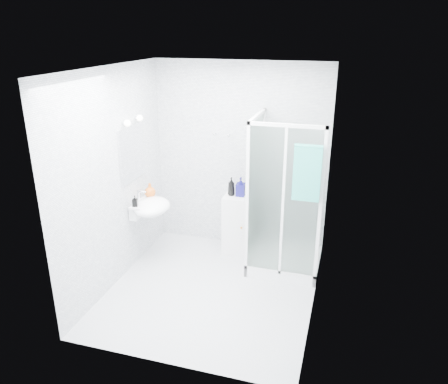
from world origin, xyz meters
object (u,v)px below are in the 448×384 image
(shampoo_bottle_a, at_px, (231,187))
(soap_dispenser_orange, at_px, (150,190))
(storage_cabinet, at_px, (237,224))
(soap_dispenser_black, at_px, (135,201))
(shower_enclosure, at_px, (279,237))
(shampoo_bottle_b, at_px, (241,187))
(hand_towel, at_px, (307,172))
(wall_basin, at_px, (150,207))

(shampoo_bottle_a, height_order, soap_dispenser_orange, shampoo_bottle_a)
(storage_cabinet, xyz_separation_m, soap_dispenser_orange, (-1.09, -0.40, 0.53))
(shampoo_bottle_a, bearing_deg, soap_dispenser_black, -143.99)
(shower_enclosure, relative_size, shampoo_bottle_a, 7.93)
(shower_enclosure, height_order, soap_dispenser_orange, shower_enclosure)
(shampoo_bottle_b, distance_m, soap_dispenser_orange, 1.21)
(soap_dispenser_orange, bearing_deg, hand_towel, -7.25)
(soap_dispenser_orange, bearing_deg, shower_enclosure, 4.57)
(hand_towel, xyz_separation_m, shampoo_bottle_b, (-0.93, 0.68, -0.51))
(shampoo_bottle_b, xyz_separation_m, soap_dispenser_orange, (-1.14, -0.42, -0.02))
(shampoo_bottle_b, relative_size, soap_dispenser_black, 1.85)
(storage_cabinet, relative_size, shampoo_bottle_b, 3.22)
(shower_enclosure, relative_size, storage_cabinet, 2.37)
(wall_basin, relative_size, storage_cabinet, 0.66)
(wall_basin, bearing_deg, hand_towel, -2.44)
(soap_dispenser_orange, height_order, soap_dispenser_black, soap_dispenser_orange)
(shampoo_bottle_b, bearing_deg, soap_dispenser_black, -146.42)
(shower_enclosure, bearing_deg, shampoo_bottle_b, 154.49)
(wall_basin, bearing_deg, soap_dispenser_black, -121.57)
(shampoo_bottle_a, bearing_deg, hand_towel, -32.28)
(storage_cabinet, bearing_deg, soap_dispenser_orange, -160.37)
(shower_enclosure, relative_size, soap_dispenser_orange, 10.57)
(storage_cabinet, distance_m, soap_dispenser_orange, 1.28)
(wall_basin, bearing_deg, storage_cabinet, 29.67)
(wall_basin, relative_size, soap_dispenser_orange, 2.96)
(wall_basin, distance_m, soap_dispenser_black, 0.25)
(wall_basin, xyz_separation_m, shampoo_bottle_b, (1.06, 0.60, 0.18))
(storage_cabinet, xyz_separation_m, shampoo_bottle_b, (0.04, 0.02, 0.55))
(hand_towel, bearing_deg, storage_cabinet, 145.57)
(shower_enclosure, relative_size, wall_basin, 3.57)
(storage_cabinet, relative_size, shampoo_bottle_a, 3.35)
(shower_enclosure, distance_m, soap_dispenser_orange, 1.81)
(shampoo_bottle_a, distance_m, shampoo_bottle_b, 0.13)
(shower_enclosure, relative_size, hand_towel, 3.04)
(soap_dispenser_black, bearing_deg, hand_towel, 2.64)
(soap_dispenser_black, bearing_deg, wall_basin, 58.43)
(hand_towel, distance_m, soap_dispenser_orange, 2.15)
(shower_enclosure, xyz_separation_m, soap_dispenser_orange, (-1.73, -0.14, 0.51))
(shampoo_bottle_a, bearing_deg, soap_dispenser_orange, -158.29)
(shampoo_bottle_b, bearing_deg, shampoo_bottle_a, -172.12)
(shampoo_bottle_a, relative_size, shampoo_bottle_b, 0.96)
(hand_towel, xyz_separation_m, shampoo_bottle_a, (-1.05, 0.67, -0.51))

